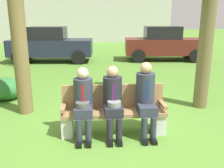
% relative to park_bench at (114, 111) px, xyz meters
% --- Properties ---
extents(ground_plane, '(80.00, 80.00, 0.00)m').
position_rel_park_bench_xyz_m(ground_plane, '(0.05, -0.06, -0.42)').
color(ground_plane, '#53842E').
extents(park_bench, '(1.90, 0.44, 0.90)m').
position_rel_park_bench_xyz_m(park_bench, '(0.00, 0.00, 0.00)').
color(park_bench, '#99754C').
rests_on(park_bench, ground).
extents(seated_man_left, '(0.34, 0.72, 1.27)m').
position_rel_park_bench_xyz_m(seated_man_left, '(-0.55, -0.13, 0.28)').
color(seated_man_left, '#2D3342').
rests_on(seated_man_left, ground).
extents(seated_man_middle, '(0.34, 0.72, 1.28)m').
position_rel_park_bench_xyz_m(seated_man_middle, '(-0.02, -0.13, 0.29)').
color(seated_man_middle, '#23232D').
rests_on(seated_man_middle, ground).
extents(seated_man_right, '(0.34, 0.72, 1.34)m').
position_rel_park_bench_xyz_m(seated_man_right, '(0.58, -0.12, 0.32)').
color(seated_man_right, '#2D3342').
rests_on(seated_man_right, ground).
extents(shrub_near_bench, '(0.93, 0.85, 0.58)m').
position_rel_park_bench_xyz_m(shrub_near_bench, '(-2.68, 2.16, -0.13)').
color(shrub_near_bench, '#2F7235').
rests_on(shrub_near_bench, ground).
extents(parked_car_near, '(3.99, 1.90, 1.68)m').
position_rel_park_bench_xyz_m(parked_car_near, '(-2.34, 7.85, 0.42)').
color(parked_car_near, '#1E2338').
rests_on(parked_car_near, ground).
extents(parked_car_far, '(4.03, 2.01, 1.68)m').
position_rel_park_bench_xyz_m(parked_car_far, '(3.25, 7.82, 0.42)').
color(parked_car_far, '#591E19').
rests_on(parked_car_far, ground).
extents(street_lamp, '(0.24, 0.24, 3.60)m').
position_rel_park_bench_xyz_m(street_lamp, '(-3.51, 6.50, 1.78)').
color(street_lamp, black).
rests_on(street_lamp, ground).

